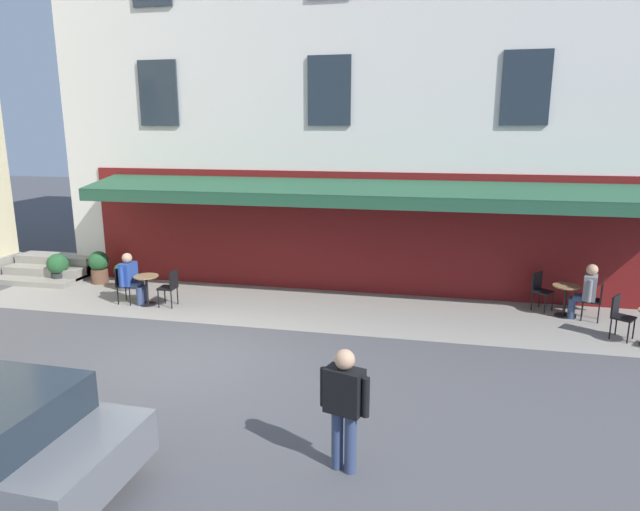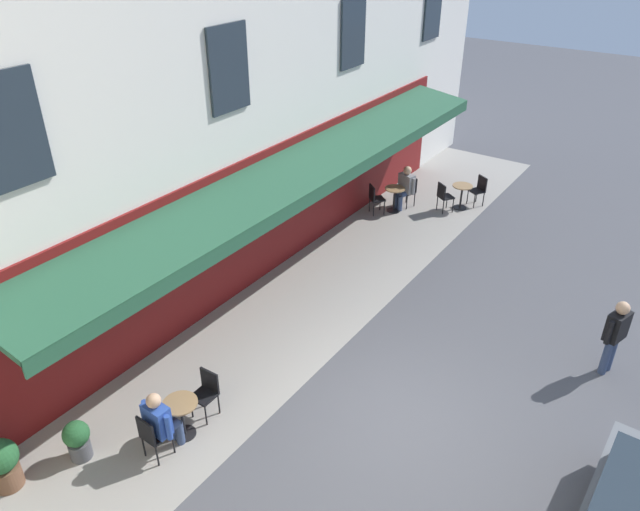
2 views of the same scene
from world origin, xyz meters
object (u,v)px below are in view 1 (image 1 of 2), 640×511
Objects in this scene: cafe_chair_black_by_window at (124,282)px; seated_companion_in_grey at (586,290)px; cafe_chair_black_under_awning at (596,298)px; potted_plant_entrance_right at (123,275)px; cafe_chair_black_near_door at (540,288)px; cafe_chair_black_corner_right at (170,285)px; seated_patron_in_blue at (131,277)px; walking_pedestrian_in_black at (344,401)px; cafe_table_mid_terrace at (565,296)px; potted_plant_entrance_left at (58,267)px; cafe_chair_black_back_row at (620,313)px; potted_plant_by_steps at (99,266)px; cafe_table_streetside at (147,286)px.

cafe_chair_black_by_window is 11.02m from seated_companion_in_grey.
cafe_chair_black_under_awning reaches higher than potted_plant_entrance_right.
cafe_chair_black_near_door is 10.78m from potted_plant_entrance_right.
cafe_chair_black_corner_right is 1.06m from seated_patron_in_blue.
cafe_table_mid_terrace is at bearing -120.12° from walking_pedestrian_in_black.
cafe_chair_black_near_door is (1.10, -0.57, 0.00)m from cafe_chair_black_under_awning.
potted_plant_entrance_left is (9.44, -7.00, -0.50)m from walking_pedestrian_in_black.
cafe_chair_black_back_row is 0.99× the size of potted_plant_by_steps.
potted_plant_entrance_left is at bearing -36.55° from walking_pedestrian_in_black.
cafe_chair_black_back_row is 7.47m from walking_pedestrian_in_black.
cafe_chair_black_under_awning is 11.22m from cafe_chair_black_by_window.
cafe_chair_black_near_door is 12.97m from potted_plant_entrance_left.
cafe_table_mid_terrace is 11.26m from potted_plant_entrance_right.
cafe_chair_black_corner_right is 0.55× the size of walking_pedestrian_in_black.
cafe_chair_black_under_awning is at bearing -174.50° from cafe_chair_black_by_window.
potted_plant_by_steps is (11.78, 0.14, -0.05)m from cafe_chair_black_near_door.
cafe_chair_black_back_row is 11.36m from cafe_chair_black_by_window.
seated_patron_in_blue reaches higher than potted_plant_entrance_left.
cafe_table_mid_terrace is at bearing 140.93° from cafe_chair_black_near_door.
seated_patron_in_blue is at bearing 5.65° from cafe_chair_black_under_awning.
cafe_chair_black_back_row is at bearing 175.16° from potted_plant_entrance_right.
cafe_chair_black_corner_right is at bearing -46.97° from walking_pedestrian_in_black.
cafe_chair_black_back_row is 1.00× the size of cafe_chair_black_corner_right.
seated_patron_in_blue is at bearing 177.80° from cafe_chair_black_by_window.
cafe_table_streetside is at bearing 10.03° from cafe_chair_black_near_door.
potted_plant_entrance_right is (0.69, -1.04, -0.14)m from cafe_chair_black_by_window.
cafe_chair_black_back_row is at bearing -179.88° from cafe_chair_black_by_window.
potted_plant_entrance_right is at bearing 0.45° from seated_companion_in_grey.
potted_plant_entrance_right is (1.33, -1.07, -0.09)m from cafe_table_streetside.
cafe_table_mid_terrace is 13.45m from potted_plant_entrance_left.
potted_plant_entrance_left is at bearing -24.65° from cafe_chair_black_by_window.
cafe_chair_black_back_row is 0.55× the size of walking_pedestrian_in_black.
cafe_chair_black_back_row is 0.69× the size of seated_companion_in_grey.
potted_plant_by_steps is 1.23× the size of potted_plant_entrance_right.
cafe_chair_black_by_window is 0.70× the size of seated_patron_in_blue.
cafe_chair_black_by_window is at bearing 5.90° from seated_companion_in_grey.
seated_companion_in_grey is (-10.96, -1.13, 0.15)m from cafe_chair_black_by_window.
walking_pedestrian_in_black is (3.52, 7.32, 0.41)m from cafe_chair_black_near_door.
cafe_chair_black_near_door is 11.78m from potted_plant_by_steps.
cafe_chair_black_back_row and cafe_chair_black_near_door have the same top height.
cafe_chair_black_near_door is 1.21× the size of cafe_table_streetside.
potted_plant_entrance_left is at bearing -23.26° from seated_patron_in_blue.
seated_companion_in_grey is (-10.75, -1.14, 0.01)m from seated_patron_in_blue.
cafe_table_streetside is 2.79m from potted_plant_by_steps.
cafe_chair_black_under_awning is 14.06m from potted_plant_entrance_left.
seated_companion_in_grey is at bearing -174.10° from cafe_chair_black_by_window.
potted_plant_entrance_right is (11.26, 0.20, -0.09)m from cafe_table_mid_terrace.
potted_plant_entrance_left is (14.25, -1.30, -0.09)m from cafe_chair_black_back_row.
potted_plant_by_steps is (13.07, -1.48, -0.05)m from cafe_chair_black_back_row.
cafe_table_streetside reaches higher than potted_plant_entrance_right.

